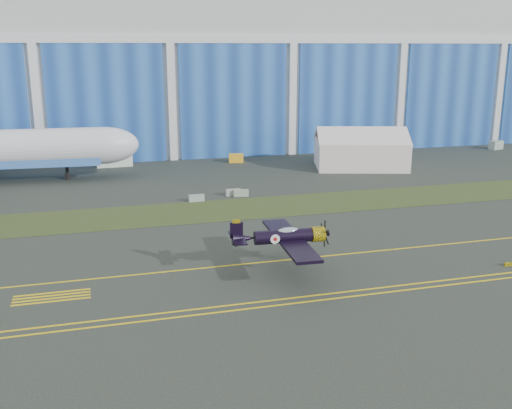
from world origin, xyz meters
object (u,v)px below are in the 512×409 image
object	(u,v)px
tent	(361,147)
warbird	(284,236)
shipping_container	(114,159)
tug	(236,158)

from	to	relation	value
tent	warbird	bearing A→B (deg)	-106.53
warbird	shipping_container	xyz separation A→B (m)	(-11.94, 54.09, -2.07)
warbird	shipping_container	size ratio (longest dim) A/B	2.17
warbird	shipping_container	world-z (taller)	warbird
tent	tug	world-z (taller)	tent
warbird	tug	distance (m)	52.78
tent	shipping_container	xyz separation A→B (m)	(-39.20, 12.00, -2.15)
warbird	tent	bearing A→B (deg)	60.57
shipping_container	tug	xyz separation A→B (m)	(20.49, -2.07, -0.53)
tent	tug	size ratio (longest dim) A/B	6.91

